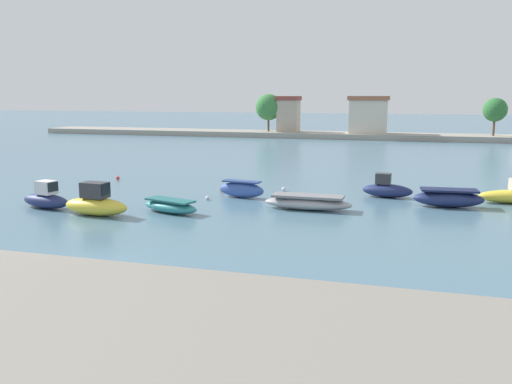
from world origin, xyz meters
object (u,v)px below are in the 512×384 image
at_px(moored_boat_1, 46,199).
at_px(moored_boat_6, 387,189).
at_px(mooring_buoy_1, 284,189).
at_px(mooring_buoy_4, 118,178).
at_px(moored_boat_7, 449,198).
at_px(moored_boat_3, 170,206).
at_px(mooring_buoy_2, 208,198).
at_px(moored_boat_2, 96,204).
at_px(moored_boat_4, 242,189).
at_px(moored_boat_5, 308,203).
at_px(mooring_buoy_3, 222,189).

xyz_separation_m(moored_boat_1, moored_boat_6, (20.84, 9.89, -0.04)).
relative_size(mooring_buoy_1, mooring_buoy_4, 0.97).
bearing_deg(moored_boat_7, moored_boat_6, 145.12).
bearing_deg(moored_boat_7, moored_boat_1, -167.69).
relative_size(moored_boat_6, mooring_buoy_4, 11.46).
relative_size(moored_boat_3, mooring_buoy_2, 14.73).
xyz_separation_m(moored_boat_2, moored_boat_4, (6.75, 7.78, -0.12)).
bearing_deg(moored_boat_5, mooring_buoy_4, 157.41).
relative_size(moored_boat_3, mooring_buoy_4, 13.49).
height_order(moored_boat_4, mooring_buoy_2, moored_boat_4).
relative_size(moored_boat_4, mooring_buoy_4, 11.10).
bearing_deg(moored_boat_6, moored_boat_4, -157.45).
xyz_separation_m(moored_boat_3, mooring_buoy_3, (0.60, 7.79, -0.22)).
xyz_separation_m(mooring_buoy_3, mooring_buoy_4, (-10.52, 2.86, -0.03)).
xyz_separation_m(moored_boat_3, mooring_buoy_1, (5.01, 9.28, -0.25)).
distance_m(moored_boat_4, mooring_buoy_1, 4.08).
bearing_deg(mooring_buoy_4, mooring_buoy_3, -15.18).
xyz_separation_m(moored_boat_4, moored_boat_5, (5.24, -2.64, -0.14)).
bearing_deg(moored_boat_1, moored_boat_4, 43.35).
xyz_separation_m(moored_boat_1, moored_boat_3, (8.23, 0.98, -0.21)).
relative_size(moored_boat_4, mooring_buoy_1, 11.42).
xyz_separation_m(moored_boat_4, mooring_buoy_2, (-2.00, -1.50, -0.44)).
distance_m(moored_boat_2, moored_boat_7, 22.28).
distance_m(moored_boat_1, moored_boat_7, 25.96).
bearing_deg(mooring_buoy_3, moored_boat_2, -115.53).
bearing_deg(moored_boat_2, moored_boat_4, 52.84).
height_order(moored_boat_1, mooring_buoy_1, moored_boat_1).
bearing_deg(moored_boat_3, mooring_buoy_1, 78.38).
height_order(moored_boat_4, moored_boat_6, moored_boat_6).
bearing_deg(moored_boat_6, mooring_buoy_4, -178.73).
height_order(moored_boat_6, mooring_buoy_4, moored_boat_6).
bearing_deg(moored_boat_1, mooring_buoy_1, 48.97).
distance_m(moored_boat_1, moored_boat_2, 4.31).
relative_size(moored_boat_6, mooring_buoy_2, 12.51).
bearing_deg(moored_boat_5, mooring_buoy_3, 148.31).
xyz_separation_m(mooring_buoy_1, mooring_buoy_3, (-4.41, -1.49, 0.03)).
bearing_deg(moored_boat_2, moored_boat_5, 26.98).
distance_m(moored_boat_6, mooring_buoy_3, 12.07).
bearing_deg(moored_boat_4, moored_boat_6, 24.53).
xyz_separation_m(moored_boat_1, moored_boat_5, (16.21, 4.25, -0.17)).
bearing_deg(moored_boat_6, moored_boat_3, -139.07).
bearing_deg(mooring_buoy_3, moored_boat_3, -94.39).
height_order(moored_boat_5, mooring_buoy_1, moored_boat_5).
distance_m(mooring_buoy_1, mooring_buoy_3, 4.65).
xyz_separation_m(moored_boat_4, mooring_buoy_1, (2.27, 3.37, -0.43)).
bearing_deg(moored_boat_5, moored_boat_7, 20.75).
bearing_deg(moored_boat_2, mooring_buoy_2, 56.71).
height_order(mooring_buoy_2, mooring_buoy_3, mooring_buoy_3).
distance_m(moored_boat_3, mooring_buoy_2, 4.48).
bearing_deg(mooring_buoy_2, moored_boat_1, -148.96).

